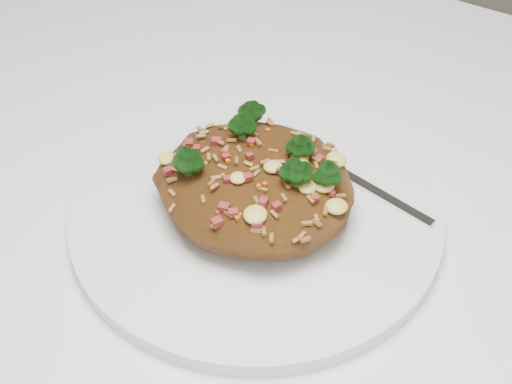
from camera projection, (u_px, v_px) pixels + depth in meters
dining_table at (206, 242)px, 0.68m from camera, size 1.20×0.80×0.75m
plate at (256, 212)px, 0.57m from camera, size 0.29×0.29×0.01m
fried_rice at (257, 177)px, 0.54m from camera, size 0.16×0.14×0.07m
fork at (356, 180)px, 0.58m from camera, size 0.16×0.05×0.00m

